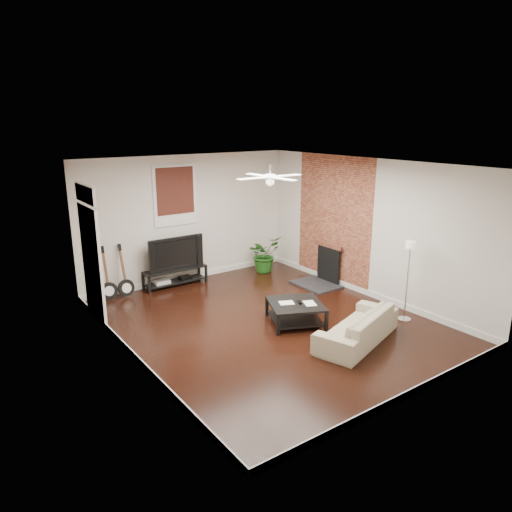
{
  "coord_description": "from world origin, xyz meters",
  "views": [
    {
      "loc": [
        -4.76,
        -6.31,
        3.5
      ],
      "look_at": [
        0.0,
        0.4,
        1.15
      ],
      "focal_mm": 33.42,
      "sensor_mm": 36.0,
      "label": 1
    }
  ],
  "objects": [
    {
      "name": "fireplace",
      "position": [
        2.2,
        1.0,
        0.46
      ],
      "size": [
        0.8,
        1.1,
        0.92
      ],
      "primitive_type": "cube",
      "color": "black",
      "rests_on": "floor"
    },
    {
      "name": "tv_stand",
      "position": [
        -0.48,
        2.78,
        0.2
      ],
      "size": [
        1.4,
        0.37,
        0.39
      ],
      "primitive_type": "cube",
      "color": "black",
      "rests_on": "floor"
    },
    {
      "name": "floor_lamp",
      "position": [
        2.08,
        -1.33,
        0.74
      ],
      "size": [
        0.31,
        0.31,
        1.48
      ],
      "primitive_type": null,
      "rotation": [
        0.0,
        0.0,
        0.32
      ],
      "color": "silver",
      "rests_on": "floor"
    },
    {
      "name": "room",
      "position": [
        0.0,
        0.0,
        1.4
      ],
      "size": [
        5.01,
        6.01,
        2.81
      ],
      "color": "black",
      "rests_on": "ground"
    },
    {
      "name": "window_back",
      "position": [
        -0.3,
        2.97,
        1.95
      ],
      "size": [
        1.0,
        0.06,
        1.3
      ],
      "primitive_type": "cube",
      "color": "#3D1110",
      "rests_on": "wall_back"
    },
    {
      "name": "tv",
      "position": [
        -0.48,
        2.8,
        0.75
      ],
      "size": [
        1.25,
        0.16,
        0.72
      ],
      "primitive_type": "imported",
      "color": "black",
      "rests_on": "tv_stand"
    },
    {
      "name": "ceiling_fan",
      "position": [
        0.0,
        0.0,
        2.6
      ],
      "size": [
        1.24,
        1.24,
        0.32
      ],
      "primitive_type": null,
      "color": "white",
      "rests_on": "ceiling"
    },
    {
      "name": "brick_accent",
      "position": [
        2.49,
        1.0,
        1.4
      ],
      "size": [
        0.02,
        2.2,
        2.8
      ],
      "primitive_type": "cube",
      "color": "brown",
      "rests_on": "floor"
    },
    {
      "name": "coffee_table",
      "position": [
        0.37,
        -0.29,
        0.19
      ],
      "size": [
        1.2,
        1.2,
        0.38
      ],
      "primitive_type": "cube",
      "rotation": [
        0.0,
        0.0,
        -0.42
      ],
      "color": "black",
      "rests_on": "floor"
    },
    {
      "name": "guitar_right",
      "position": [
        -1.61,
        2.72,
        0.56
      ],
      "size": [
        0.36,
        0.27,
        1.11
      ],
      "primitive_type": null,
      "rotation": [
        0.0,
        0.0,
        0.08
      ],
      "color": "black",
      "rests_on": "floor"
    },
    {
      "name": "door_left",
      "position": [
        -2.46,
        1.9,
        1.25
      ],
      "size": [
        0.08,
        1.0,
        2.5
      ],
      "primitive_type": "cube",
      "color": "white",
      "rests_on": "wall_left"
    },
    {
      "name": "potted_plant",
      "position": [
        1.72,
        2.48,
        0.43
      ],
      "size": [
        0.89,
        0.81,
        0.85
      ],
      "primitive_type": "imported",
      "rotation": [
        0.0,
        0.0,
        0.21
      ],
      "color": "#1E5819",
      "rests_on": "floor"
    },
    {
      "name": "sofa",
      "position": [
        0.73,
        -1.43,
        0.27
      ],
      "size": [
        1.95,
        1.24,
        0.53
      ],
      "primitive_type": "imported",
      "rotation": [
        0.0,
        0.0,
        3.46
      ],
      "color": "tan",
      "rests_on": "floor"
    },
    {
      "name": "guitar_left",
      "position": [
        -1.96,
        2.75,
        0.56
      ],
      "size": [
        0.35,
        0.25,
        1.11
      ],
      "primitive_type": null,
      "rotation": [
        0.0,
        0.0,
        -0.02
      ],
      "color": "black",
      "rests_on": "floor"
    }
  ]
}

